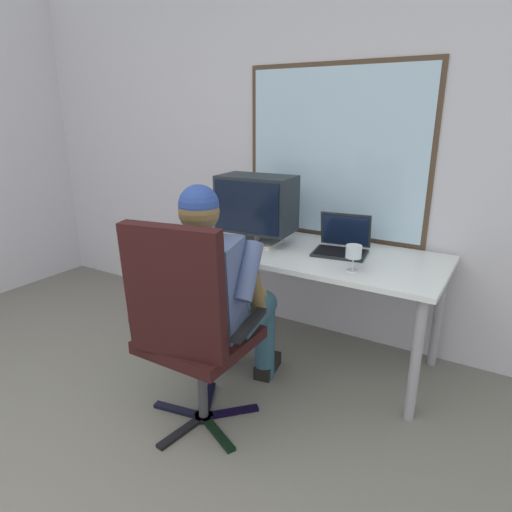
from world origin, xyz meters
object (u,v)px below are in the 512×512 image
at_px(person_seated, 215,293).
at_px(laptop, 342,242).
at_px(desk, 311,264).
at_px(crt_monitor, 257,205).
at_px(wine_glass, 354,253).
at_px(office_chair, 188,321).

bearing_deg(person_seated, laptop, 64.56).
xyz_separation_m(desk, crt_monitor, (-0.39, -0.01, 0.34)).
height_order(desk, wine_glass, wine_glass).
relative_size(crt_monitor, wine_glass, 3.48).
relative_size(office_chair, person_seated, 0.89).
xyz_separation_m(person_seated, crt_monitor, (-0.17, 0.69, 0.32)).
bearing_deg(desk, office_chair, -100.01).
bearing_deg(office_chair, person_seated, 99.21).
xyz_separation_m(desk, laptop, (0.16, 0.09, 0.14)).
bearing_deg(crt_monitor, person_seated, -76.16).
bearing_deg(desk, wine_glass, -31.33).
bearing_deg(laptop, office_chair, -107.30).
xyz_separation_m(crt_monitor, wine_glass, (0.72, -0.19, -0.15)).
bearing_deg(desk, laptop, 29.99).
xyz_separation_m(desk, office_chair, (-0.17, -0.98, -0.02)).
bearing_deg(wine_glass, desk, 148.67).
distance_m(person_seated, crt_monitor, 0.78).
xyz_separation_m(office_chair, wine_glass, (0.50, 0.78, 0.20)).
bearing_deg(laptop, desk, -150.01).
relative_size(laptop, wine_glass, 2.45).
height_order(office_chair, person_seated, person_seated).
height_order(person_seated, crt_monitor, person_seated).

